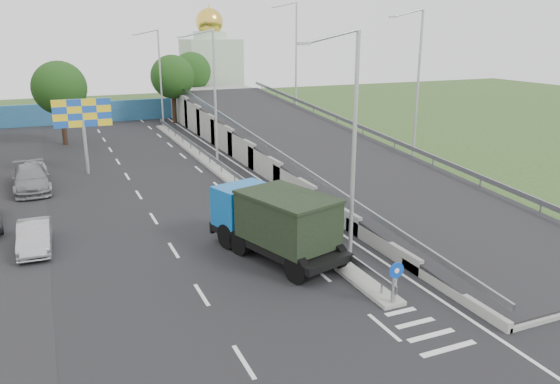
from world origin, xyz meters
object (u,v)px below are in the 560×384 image
parked_car_d (31,179)px  parked_car_e (33,172)px  dump_truck (275,220)px  lamp_post_mid (213,92)px  parked_car_b (34,236)px  lamp_post_near (350,140)px  church (211,67)px  sign_bollard (395,282)px  billboard (83,117)px  lamp_post_far (158,73)px

parked_car_d → parked_car_e: size_ratio=1.31×
dump_truck → lamp_post_mid: bearing=65.2°
lamp_post_mid → parked_car_d: 13.87m
lamp_post_mid → parked_car_e: size_ratio=2.37×
dump_truck → parked_car_b: bearing=135.9°
parked_car_e → dump_truck: bearing=-58.8°
lamp_post_near → church: (9.89, 54.00, -0.50)m
lamp_post_mid → parked_car_e: lamp_post_mid is taller
lamp_post_mid → sign_bollard: bearing=-90.3°
billboard → dump_truck: size_ratio=0.71×
dump_truck → parked_car_e: 21.19m
lamp_post_near → parked_car_d: lamp_post_near is taller
parked_car_d → billboard: bearing=36.6°
lamp_post_near → lamp_post_far: size_ratio=1.00×
parked_car_e → lamp_post_near: bearing=-56.9°
dump_truck → church: bearing=59.5°
church → dump_truck: bearing=-103.4°
lamp_post_mid → church: church is taller
lamp_post_mid → dump_truck: (-2.37, -17.48, -4.04)m
church → parked_car_e: 40.31m
lamp_post_mid → dump_truck: 18.09m
parked_car_e → sign_bollard: bearing=-61.1°
lamp_post_far → billboard: lamp_post_far is taller
church → parked_car_b: size_ratio=3.31×
dump_truck → billboard: bearing=92.0°
sign_bollard → parked_car_e: 27.83m
church → billboard: size_ratio=2.51×
church → parked_car_b: 51.65m
sign_bollard → parked_car_b: size_ratio=0.40×
dump_truck → parked_car_e: dump_truck is taller
church → parked_car_d: (-22.78, -35.11, -4.50)m
lamp_post_near → billboard: (-9.11, 22.00, -1.62)m
lamp_post_near → parked_car_e: size_ratio=2.37×
lamp_post_near → lamp_post_far: same height
parked_car_b → parked_car_d: bearing=92.6°
sign_bollard → lamp_post_mid: (0.11, 23.83, 4.77)m
lamp_post_near → church: size_ratio=0.73×
lamp_post_mid → lamp_post_far: size_ratio=1.00×
lamp_post_far → sign_bollard: bearing=-90.1°
sign_bollard → parked_car_e: (-12.64, 24.79, -0.31)m
church → parked_car_e: church is taller
church → lamp_post_mid: bearing=-106.2°
parked_car_d → parked_car_e: parked_car_d is taller
parked_car_b → parked_car_d: parked_car_d is taller
sign_bollard → lamp_post_mid: lamp_post_mid is taller
billboard → parked_car_e: bearing=-164.1°
lamp_post_far → parked_car_e: bearing=-123.8°
lamp_post_near → parked_car_b: bearing=148.5°
lamp_post_far → billboard: 20.24m
lamp_post_mid → parked_car_d: size_ratio=1.81×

